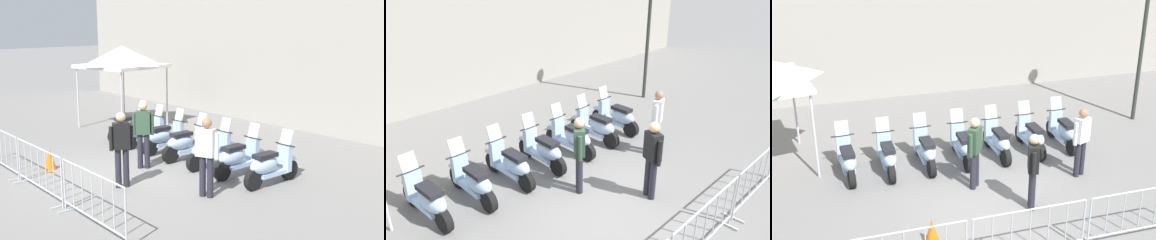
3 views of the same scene
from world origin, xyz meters
TOP-DOWN VIEW (x-y plane):
  - ground_plane at (0.00, 0.00)m, footprint 120.00×120.00m
  - motorcycle_0 at (-2.39, 2.72)m, footprint 0.61×1.72m
  - motorcycle_1 at (-1.47, 2.48)m, footprint 0.68×1.71m
  - motorcycle_2 at (-0.52, 2.32)m, footprint 0.65×1.72m
  - motorcycle_3 at (0.42, 2.14)m, footprint 0.71×1.71m
  - motorcycle_4 at (1.36, 1.95)m, footprint 0.66×1.72m
  - motorcycle_5 at (2.30, 1.79)m, footprint 0.66×1.72m
  - motorcycle_6 at (3.25, 1.66)m, footprint 0.70×1.71m
  - barrier_segment_1 at (-0.38, -1.96)m, footprint 2.19×0.83m
  - barrier_segment_2 at (1.89, -2.40)m, footprint 2.19×0.83m
  - street_lamp at (6.42, 2.23)m, footprint 0.36×0.36m
  - officer_near_row_end at (2.56, 0.16)m, footprint 0.54×0.29m
  - officer_mid_plaza at (0.68, -0.51)m, footprint 0.38×0.48m
  - officer_by_barriers at (0.04, 0.85)m, footprint 0.45×0.39m

SIDE VIEW (x-z plane):
  - ground_plane at x=0.00m, z-range 0.00..0.00m
  - motorcycle_0 at x=-2.39m, z-range -0.16..1.07m
  - motorcycle_1 at x=-1.47m, z-range -0.16..1.07m
  - motorcycle_2 at x=-0.52m, z-range -0.16..1.07m
  - motorcycle_3 at x=0.42m, z-range -0.16..1.07m
  - motorcycle_4 at x=1.36m, z-range -0.16..1.07m
  - motorcycle_5 at x=2.30m, z-range -0.16..1.07m
  - motorcycle_6 at x=3.25m, z-range -0.16..1.07m
  - barrier_segment_1 at x=-0.38m, z-range -0.01..1.06m
  - barrier_segment_2 at x=1.89m, z-range -0.01..1.06m
  - officer_near_row_end at x=2.56m, z-range 0.12..1.85m
  - officer_mid_plaza at x=0.68m, z-range 0.12..1.85m
  - officer_by_barriers at x=0.04m, z-range 0.12..1.85m
  - street_lamp at x=6.42m, z-range 0.59..6.08m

